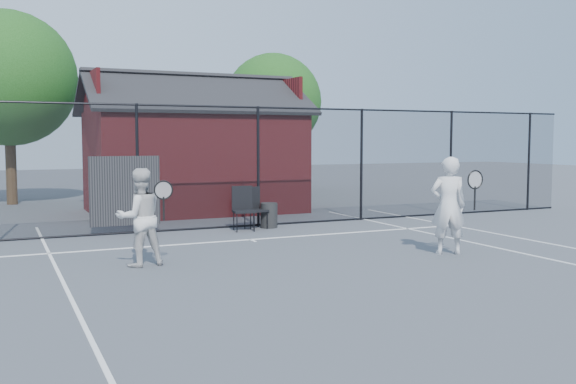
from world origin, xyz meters
name	(u,v)px	position (x,y,z in m)	size (l,w,h in m)	color
ground	(312,264)	(0.00, 0.00, 0.00)	(80.00, 80.00, 0.00)	#4A4E55
court_lines	(350,279)	(0.00, -1.32, 0.01)	(11.02, 18.00, 0.01)	white
fence	(208,170)	(-0.30, 5.00, 1.45)	(22.04, 3.00, 3.00)	black
clubhouse	(194,158)	(0.50, 9.00, 1.61)	(6.50, 4.36, 4.19)	maroon
tree_left	(8,79)	(-4.50, 13.50, 4.19)	(4.48, 4.48, 6.44)	#2F2212
tree_right	(273,102)	(5.50, 14.50, 3.71)	(3.97, 3.97, 5.70)	#2F2212
player_front	(449,205)	(2.78, -0.19, 0.93)	(0.89, 0.73, 1.85)	silver
player_back	(140,217)	(-2.76, 1.10, 0.84)	(0.95, 0.74, 1.69)	silver
chair_left	(256,209)	(0.76, 4.55, 0.50)	(0.48, 0.50, 0.99)	black
chair_right	(244,209)	(0.36, 4.33, 0.52)	(0.50, 0.52, 1.04)	black
waste_bin	(269,215)	(1.12, 4.60, 0.31)	(0.42, 0.42, 0.62)	black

